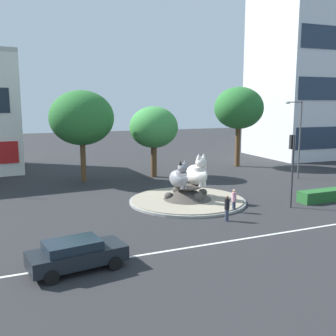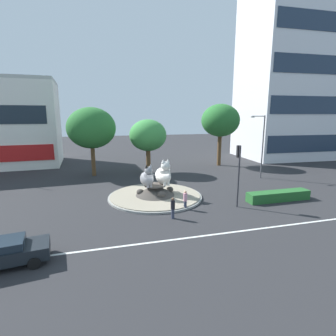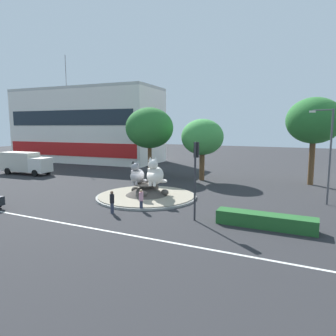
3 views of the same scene
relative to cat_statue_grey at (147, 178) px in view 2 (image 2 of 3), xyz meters
The scene contains 15 objects.
ground_plane 2.26m from the cat_statue_grey, 18.01° to the left, with size 160.00×160.00×0.00m, color #28282B.
lane_centreline 8.99m from the cat_statue_grey, 84.60° to the right, with size 112.00×0.20×0.01m, color silver.
roundabout_island 1.89m from the cat_statue_grey, 19.25° to the left, with size 9.19×9.19×1.30m.
cat_statue_grey is the anchor object (origin of this frame).
cat_statue_white 1.73m from the cat_statue_grey, ahead, with size 1.75×2.66×2.58m.
traffic_light_mast 8.52m from the cat_statue_grey, 29.68° to the right, with size 0.32×0.46×5.45m.
office_tower 38.26m from the cat_statue_grey, 31.83° to the left, with size 16.71×13.10×31.98m.
clipped_hedge_strip 12.59m from the cat_statue_grey, 17.21° to the right, with size 6.27×1.20×0.90m, color #235B28.
broadleaf_tree_behind_island 12.02m from the cat_statue_grey, 78.78° to the left, with size 5.08×5.08×7.42m.
second_tree_near_tower 13.37m from the cat_statue_grey, 113.89° to the left, with size 6.25×6.25×8.99m.
third_tree_left 20.57m from the cat_statue_grey, 44.21° to the left, with size 5.96×5.96×9.70m.
streetlight_arm 16.42m from the cat_statue_grey, 16.82° to the left, with size 1.87×0.56×7.95m.
pedestrian_pink_shirt 4.67m from the cat_statue_grey, 54.67° to the right, with size 0.34×0.34×1.68m.
pedestrian_black_shirt 5.53m from the cat_statue_grey, 78.97° to the right, with size 0.34×0.34×1.72m.
sedan_on_far_lane 13.32m from the cat_statue_grey, 136.01° to the right, with size 4.70×2.60×1.46m.
Camera 2 is at (-5.07, -23.86, 7.97)m, focal length 27.55 mm.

